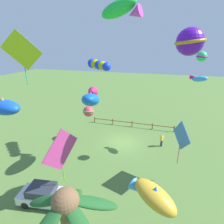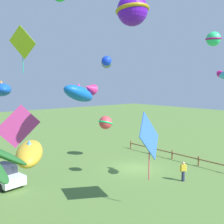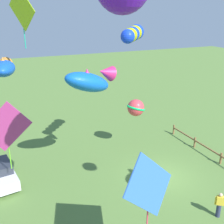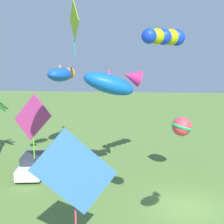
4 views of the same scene
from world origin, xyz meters
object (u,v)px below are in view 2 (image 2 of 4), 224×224
at_px(parked_car_0, 3,175).
at_px(kite_fish_10, 80,92).
at_px(kite_tube_0, 107,62).
at_px(kite_diamond_1, 18,127).
at_px(kite_ball_3, 213,39).
at_px(kite_fish_6, 30,153).
at_px(kite_fish_5, 1,89).
at_px(kite_diamond_9, 22,43).
at_px(kite_ball_2, 132,10).
at_px(kite_ball_4, 106,123).
at_px(kite_diamond_7, 149,137).
at_px(spectator_0, 183,171).

distance_m(parked_car_0, kite_fish_10, 8.95).
relative_size(kite_tube_0, kite_diamond_1, 0.72).
relative_size(kite_ball_3, kite_fish_6, 0.45).
height_order(kite_fish_5, kite_diamond_9, kite_diamond_9).
distance_m(kite_ball_2, kite_ball_4, 14.62).
distance_m(parked_car_0, kite_ball_4, 11.30).
xyz_separation_m(kite_diamond_1, kite_ball_3, (-9.89, -9.54, 6.15)).
bearing_deg(kite_diamond_1, kite_ball_4, -77.56).
bearing_deg(kite_fish_10, kite_ball_4, -62.67).
bearing_deg(kite_fish_6, kite_tube_0, -57.19).
height_order(kite_diamond_7, kite_diamond_9, kite_diamond_9).
bearing_deg(kite_tube_0, spectator_0, -165.28).
xyz_separation_m(kite_tube_0, kite_fish_10, (-0.40, 3.23, -2.75)).
relative_size(kite_ball_3, kite_fish_10, 0.34).
bearing_deg(parked_car_0, kite_ball_3, -138.02).
bearing_deg(kite_diamond_7, parked_car_0, 28.81).
height_order(kite_ball_3, kite_fish_10, kite_ball_3).
height_order(parked_car_0, kite_tube_0, kite_tube_0).
bearing_deg(kite_diamond_1, spectator_0, -124.31).
bearing_deg(kite_diamond_9, kite_tube_0, -119.50).
relative_size(kite_tube_0, kite_fish_10, 0.79).
bearing_deg(kite_fish_5, kite_fish_6, 167.66).
bearing_deg(kite_diamond_1, kite_fish_6, 163.21).
xyz_separation_m(kite_fish_6, kite_fish_10, (6.44, -7.37, 2.73)).
relative_size(spectator_0, kite_diamond_9, 0.39).
bearing_deg(kite_diamond_7, kite_diamond_1, 29.38).
bearing_deg(spectator_0, parked_car_0, 52.26).
height_order(kite_ball_3, kite_fish_6, kite_ball_3).
xyz_separation_m(kite_ball_3, kite_ball_4, (12.12, -0.59, -7.00)).
distance_m(kite_tube_0, kite_ball_3, 10.14).
bearing_deg(kite_ball_4, parked_car_0, 93.71).
bearing_deg(kite_fish_6, kite_fish_5, -12.34).
relative_size(parked_car_0, kite_tube_0, 1.27).
xyz_separation_m(kite_ball_2, kite_ball_4, (10.28, -6.36, -8.22)).
xyz_separation_m(spectator_0, kite_fish_10, (6.94, 5.15, 6.26)).
height_order(kite_ball_2, kite_ball_4, kite_ball_2).
bearing_deg(kite_diamond_1, parked_car_0, 25.54).
height_order(kite_diamond_1, kite_fish_5, kite_fish_5).
relative_size(kite_ball_2, kite_fish_6, 0.71).
xyz_separation_m(kite_ball_3, kite_diamond_7, (1.33, 4.72, -6.23)).
relative_size(kite_tube_0, kite_ball_4, 1.76).
relative_size(kite_fish_5, kite_fish_10, 0.92).
xyz_separation_m(spectator_0, kite_ball_4, (9.41, 0.38, 2.96)).
distance_m(kite_diamond_1, kite_ball_3, 15.05).
bearing_deg(kite_ball_2, parked_car_0, 25.15).
relative_size(spectator_0, kite_fish_5, 0.42).
distance_m(kite_ball_3, kite_ball_4, 14.01).
bearing_deg(kite_diamond_9, kite_ball_3, -151.55).
height_order(parked_car_0, kite_ball_3, kite_ball_3).
bearing_deg(kite_fish_10, kite_fish_5, 41.07).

